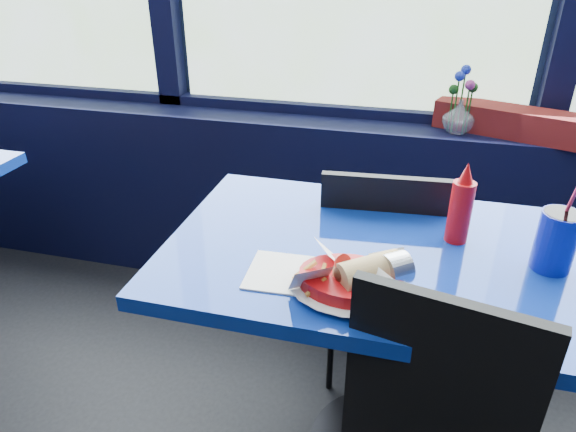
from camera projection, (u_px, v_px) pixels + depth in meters
The scene contains 9 objects.
window_sill at pixel (338, 208), 2.26m from camera, with size 5.00×0.26×0.80m, color black.
near_table at pixel (396, 309), 1.38m from camera, with size 1.20×0.70×0.75m.
chair_near_back at pixel (383, 265), 1.70m from camera, with size 0.42×0.42×0.86m.
planter_box at pixel (506, 121), 1.91m from camera, with size 0.52×0.13×0.10m, color maroon.
flower_vase at pixel (459, 113), 1.91m from camera, with size 0.16×0.16×0.25m.
food_basket at pixel (353, 279), 1.13m from camera, with size 0.28×0.28×0.09m.
ketchup_bottle at pixel (461, 207), 1.30m from camera, with size 0.06×0.06×0.22m.
soda_cup at pixel (556, 240), 1.19m from camera, with size 0.09×0.09×0.31m.
napkin at pixel (283, 273), 1.20m from camera, with size 0.16×0.16×0.00m, color white.
Camera 1 is at (0.30, 0.87, 1.43)m, focal length 32.00 mm.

